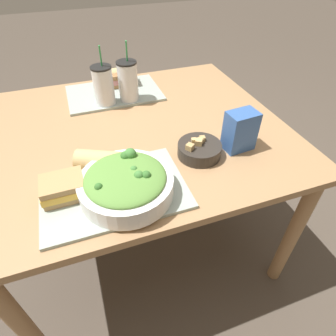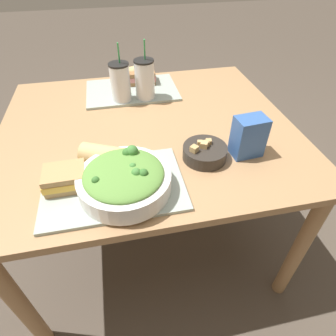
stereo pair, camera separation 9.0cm
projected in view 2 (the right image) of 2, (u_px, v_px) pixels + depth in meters
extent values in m
plane|color=#4C4238|center=(153.00, 229.00, 1.69)|extent=(12.00, 12.00, 0.00)
cube|color=#A37A51|center=(147.00, 128.00, 1.22)|extent=(1.24, 1.09, 0.03)
cylinder|color=#A37A51|center=(19.00, 304.00, 1.02)|extent=(0.06, 0.06, 0.71)
cylinder|color=#A37A51|center=(299.00, 249.00, 1.19)|extent=(0.06, 0.06, 0.71)
cylinder|color=#A37A51|center=(49.00, 147.00, 1.73)|extent=(0.06, 0.06, 0.71)
cylinder|color=#A37A51|center=(221.00, 126.00, 1.90)|extent=(0.06, 0.06, 0.71)
cube|color=#99A89E|center=(114.00, 186.00, 0.92)|extent=(0.46, 0.31, 0.01)
cube|color=#99A89E|center=(132.00, 90.00, 1.44)|extent=(0.46, 0.31, 0.01)
cylinder|color=white|center=(125.00, 182.00, 0.88)|extent=(0.29, 0.29, 0.06)
ellipsoid|color=#5B8E3D|center=(124.00, 174.00, 0.86)|extent=(0.25, 0.25, 0.04)
sphere|color=#427F38|center=(136.00, 173.00, 0.84)|extent=(0.03, 0.03, 0.03)
sphere|color=#427F38|center=(133.00, 167.00, 0.86)|extent=(0.02, 0.02, 0.02)
sphere|color=#38702D|center=(143.00, 173.00, 0.83)|extent=(0.03, 0.03, 0.03)
sphere|color=#38702D|center=(96.00, 180.00, 0.82)|extent=(0.02, 0.02, 0.02)
sphere|color=#427F38|center=(132.00, 151.00, 0.91)|extent=(0.04, 0.04, 0.04)
sphere|color=#38702D|center=(127.00, 153.00, 0.91)|extent=(0.03, 0.03, 0.03)
cube|color=beige|center=(133.00, 171.00, 0.86)|extent=(0.04, 0.05, 0.01)
cube|color=beige|center=(139.00, 163.00, 0.88)|extent=(0.06, 0.05, 0.01)
cube|color=beige|center=(139.00, 173.00, 0.85)|extent=(0.04, 0.04, 0.01)
cylinder|color=#2D2823|center=(205.00, 153.00, 1.02)|extent=(0.16, 0.16, 0.05)
cylinder|color=#5B2D19|center=(205.00, 148.00, 1.01)|extent=(0.15, 0.15, 0.01)
cube|color=tan|center=(206.00, 144.00, 1.01)|extent=(0.02, 0.02, 0.02)
cube|color=tan|center=(209.00, 142.00, 1.02)|extent=(0.02, 0.02, 0.02)
cube|color=tan|center=(204.00, 145.00, 1.00)|extent=(0.03, 0.03, 0.02)
cube|color=tan|center=(194.00, 149.00, 0.98)|extent=(0.03, 0.03, 0.02)
cube|color=tan|center=(199.00, 143.00, 1.02)|extent=(0.02, 0.02, 0.02)
cube|color=tan|center=(67.00, 183.00, 0.91)|extent=(0.13, 0.10, 0.02)
cube|color=#EFB742|center=(65.00, 178.00, 0.89)|extent=(0.14, 0.11, 0.02)
cube|color=tan|center=(63.00, 173.00, 0.88)|extent=(0.13, 0.10, 0.02)
cylinder|color=tan|center=(103.00, 156.00, 0.97)|extent=(0.17, 0.13, 0.08)
cylinder|color=beige|center=(124.00, 159.00, 0.96)|extent=(0.04, 0.06, 0.07)
cube|color=olive|center=(142.00, 80.00, 1.50)|extent=(0.14, 0.11, 0.02)
cube|color=#C1706B|center=(142.00, 76.00, 1.48)|extent=(0.15, 0.11, 0.02)
cube|color=olive|center=(141.00, 72.00, 1.47)|extent=(0.14, 0.11, 0.02)
cylinder|color=tan|center=(138.00, 73.00, 1.50)|extent=(0.17, 0.11, 0.08)
cylinder|color=beige|center=(150.00, 71.00, 1.53)|extent=(0.02, 0.07, 0.07)
cylinder|color=silver|center=(121.00, 83.00, 1.30)|extent=(0.09, 0.09, 0.17)
cylinder|color=black|center=(121.00, 85.00, 1.31)|extent=(0.08, 0.08, 0.14)
cylinder|color=black|center=(118.00, 64.00, 1.24)|extent=(0.09, 0.09, 0.01)
cylinder|color=green|center=(119.00, 54.00, 1.22)|extent=(0.01, 0.02, 0.10)
cylinder|color=silver|center=(145.00, 80.00, 1.32)|extent=(0.09, 0.09, 0.17)
cylinder|color=maroon|center=(145.00, 83.00, 1.32)|extent=(0.08, 0.08, 0.14)
cylinder|color=black|center=(144.00, 61.00, 1.26)|extent=(0.09, 0.09, 0.01)
cylinder|color=green|center=(145.00, 50.00, 1.23)|extent=(0.01, 0.02, 0.10)
cube|color=#335BA3|center=(249.00, 137.00, 1.01)|extent=(0.12, 0.09, 0.15)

